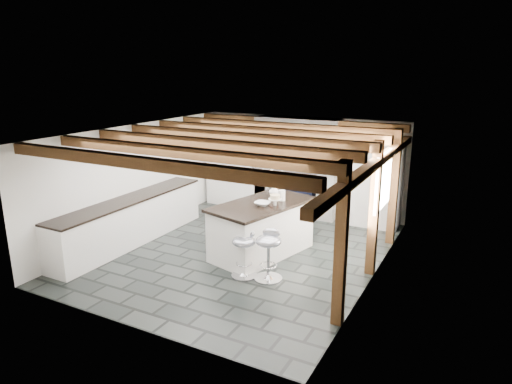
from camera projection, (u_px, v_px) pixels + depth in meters
The scene contains 6 objects.
ground at pixel (242, 251), 8.77m from camera, with size 6.00×6.00×0.00m, color black.
room_shell at pixel (249, 179), 9.97m from camera, with size 6.00×6.03×6.00m.
range_cooker at pixel (296, 195), 10.93m from camera, with size 1.00×0.63×0.99m.
kitchen_island at pixel (262, 228), 8.53m from camera, with size 1.53×2.23×1.34m.
bar_stool_near at pixel (269, 249), 7.48m from camera, with size 0.51×0.51×0.87m.
bar_stool_far at pixel (244, 249), 7.60m from camera, with size 0.52×0.52×0.81m.
Camera 1 is at (4.03, -7.09, 3.43)m, focal length 32.00 mm.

